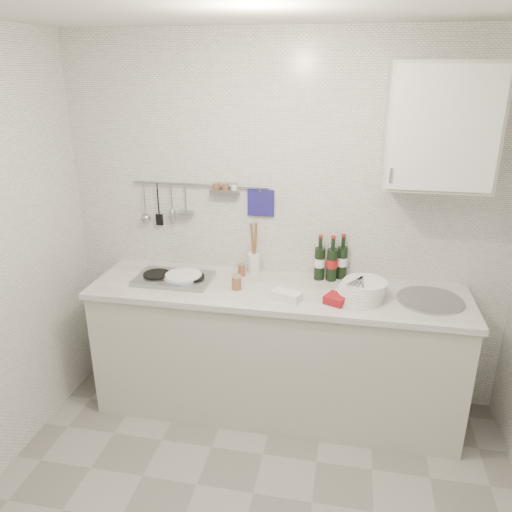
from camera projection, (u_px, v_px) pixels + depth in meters
The scene contains 14 objects.
back_wall at pixel (284, 227), 3.38m from camera, with size 3.00×0.02×2.50m, color silver.
counter at pixel (277, 354), 3.40m from camera, with size 2.44×0.64×0.96m.
wall_rail at pixel (198, 198), 3.40m from camera, with size 0.98×0.09×0.34m.
wall_cabinet at pixel (441, 126), 2.81m from camera, with size 0.60×0.38×0.70m.
plate_stack_hob at pixel (182, 278), 3.32m from camera, with size 0.27×0.26×0.05m.
plate_stack_sink at pixel (361, 290), 3.07m from camera, with size 0.34×0.32×0.12m.
wine_bottles at pixel (331, 258), 3.32m from camera, with size 0.22×0.12×0.31m.
butter_dish at pixel (287, 296), 3.07m from camera, with size 0.18×0.09×0.05m, color white.
strawberry_punnet at pixel (336, 299), 3.02m from camera, with size 0.12×0.12×0.05m, color #A41222.
utensil_crock at pixel (254, 260), 3.46m from camera, with size 0.09×0.09×0.37m.
jar_a at pixel (242, 269), 3.41m from camera, with size 0.06×0.06×0.09m.
jar_b at pixel (374, 282), 3.23m from camera, with size 0.07×0.07×0.08m.
jar_c at pixel (346, 286), 3.17m from camera, with size 0.07×0.07×0.08m.
jar_d at pixel (237, 282), 3.20m from camera, with size 0.07×0.07×0.09m.
Camera 1 is at (0.43, -1.81, 2.26)m, focal length 35.00 mm.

